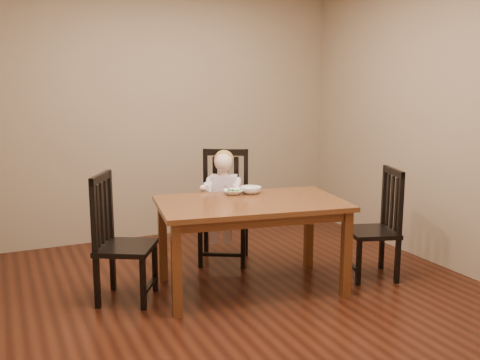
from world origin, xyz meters
name	(u,v)px	position (x,y,z in m)	size (l,w,h in m)	color
room	(241,127)	(0.00, 0.00, 1.35)	(4.01, 4.01, 2.71)	#3C190C
dining_table	(251,211)	(0.15, 0.15, 0.65)	(1.60, 1.11, 0.74)	#492611
chair_child	(224,208)	(0.25, 0.91, 0.50)	(0.61, 0.60, 1.05)	black
chair_left	(119,240)	(-0.86, 0.37, 0.48)	(0.57, 0.58, 1.00)	black
chair_right	(377,226)	(1.27, -0.06, 0.46)	(0.50, 0.52, 0.96)	black
toddler	(224,195)	(0.22, 0.87, 0.65)	(0.32, 0.40, 0.56)	silver
bowl_peas	(233,192)	(0.13, 0.44, 0.76)	(0.17, 0.17, 0.04)	white
bowl_veg	(251,190)	(0.28, 0.41, 0.77)	(0.18, 0.18, 0.06)	white
fork	(229,190)	(0.09, 0.43, 0.78)	(0.06, 0.12, 0.05)	silver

